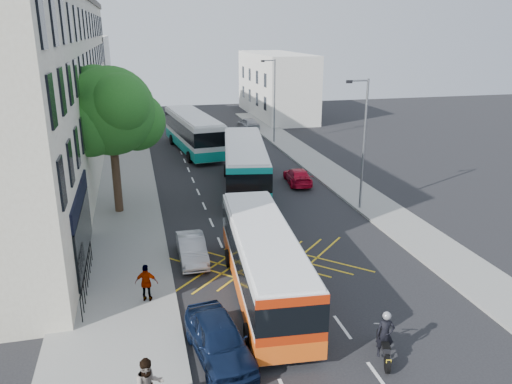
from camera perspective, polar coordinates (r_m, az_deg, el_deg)
ground at (r=20.14m, az=9.84°, el=-14.98°), size 120.00×120.00×0.00m
pavement_left at (r=32.23m, az=-15.32°, el=-2.18°), size 5.00×70.00×0.15m
pavement_right at (r=35.39m, az=11.46°, el=-0.06°), size 3.00×70.00×0.15m
terrace_main at (r=40.60m, az=-23.82°, el=10.76°), size 8.30×45.00×13.50m
terrace_far at (r=70.90m, az=-19.73°, el=12.33°), size 8.00×20.00×10.00m
building_right at (r=66.24m, az=2.27°, el=12.14°), size 6.00×18.00×8.00m
street_tree at (r=30.67m, az=-16.30°, el=8.76°), size 6.30×5.70×8.80m
lamp_near at (r=31.07m, az=12.11°, el=6.05°), size 1.45×0.15×8.00m
lamp_far at (r=49.58m, az=2.01°, el=10.84°), size 1.45×0.15×8.00m
railings at (r=23.14m, az=-18.79°, el=-9.04°), size 0.08×5.60×1.14m
bus_near at (r=21.29m, az=0.91°, el=-7.92°), size 3.27×10.72×2.97m
bus_mid at (r=35.20m, az=-1.26°, el=3.08°), size 4.82×12.26×3.36m
bus_far at (r=46.94m, az=-7.18°, el=6.84°), size 4.27×12.55×3.46m
motorbike at (r=18.32m, az=14.50°, el=-15.74°), size 0.82×2.04×1.86m
parked_car_blue at (r=17.97m, az=-4.23°, el=-16.43°), size 2.28×4.47×1.46m
parked_car_silver at (r=24.90m, az=-7.34°, el=-6.46°), size 1.29×3.71×1.22m
red_hatchback at (r=36.92m, az=4.79°, el=1.82°), size 2.04×4.13×1.16m
distant_car_grey at (r=61.87m, az=-9.23°, el=8.32°), size 2.55×4.59×1.22m
distant_car_silver at (r=57.19m, az=-0.88°, el=7.84°), size 2.08×4.19×1.37m
pedestrian_far at (r=21.35m, az=-12.40°, el=-10.11°), size 1.02×0.62×1.62m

